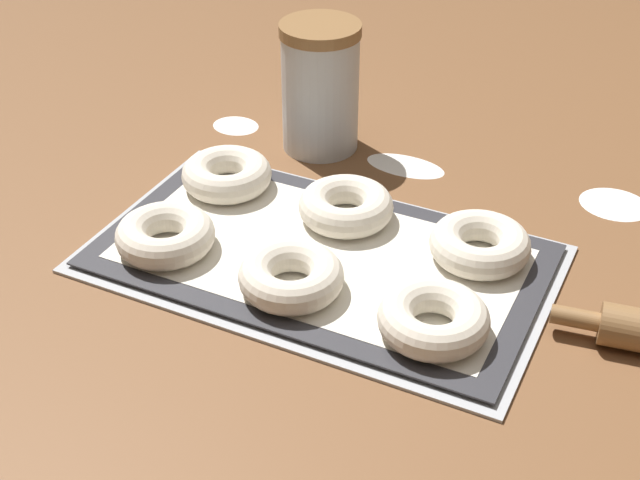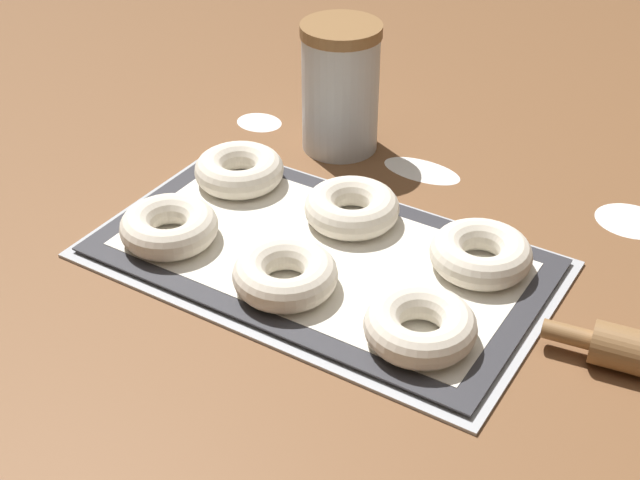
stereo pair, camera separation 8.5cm
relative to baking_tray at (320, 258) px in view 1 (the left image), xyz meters
name	(u,v)px [view 1 (the left image)]	position (x,y,z in m)	size (l,w,h in m)	color
ground_plane	(329,260)	(0.01, 0.01, 0.00)	(2.80, 2.80, 0.00)	brown
baking_tray	(320,258)	(0.00, 0.00, 0.00)	(0.54, 0.32, 0.01)	#B2B5BA
baking_mat	(320,255)	(0.00, 0.00, 0.01)	(0.51, 0.29, 0.00)	#333338
bagel_front_left	(165,235)	(-0.17, -0.07, 0.03)	(0.12, 0.12, 0.04)	silver
bagel_front_center	(291,276)	(0.00, -0.08, 0.03)	(0.12, 0.12, 0.04)	silver
bagel_front_right	(433,319)	(0.17, -0.08, 0.03)	(0.12, 0.12, 0.04)	silver
bagel_back_left	(227,174)	(-0.17, 0.08, 0.03)	(0.12, 0.12, 0.04)	silver
bagel_back_center	(346,206)	(0.00, 0.08, 0.03)	(0.12, 0.12, 0.04)	silver
bagel_back_right	(480,244)	(0.17, 0.07, 0.03)	(0.12, 0.12, 0.04)	silver
flour_canister	(320,87)	(-0.12, 0.25, 0.09)	(0.11, 0.11, 0.18)	silver
flour_patch_near	(408,166)	(0.01, 0.25, 0.00)	(0.11, 0.06, 0.00)	white
flour_patch_far	(615,204)	(0.29, 0.28, 0.00)	(0.09, 0.08, 0.00)	white
flour_patch_side	(236,125)	(-0.26, 0.25, 0.00)	(0.07, 0.06, 0.00)	white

